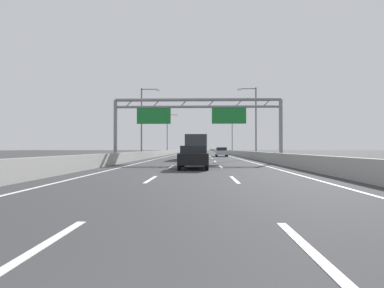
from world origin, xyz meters
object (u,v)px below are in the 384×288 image
Objects in this scene: streetlamp_right_far at (231,131)px; green_car at (191,150)px; orange_car at (200,150)px; red_car at (201,150)px; streetlamp_left_mid at (143,118)px; sign_gantry at (196,113)px; box_truck at (196,146)px; streetlamp_right_mid at (254,118)px; streetlamp_left_far at (168,131)px; silver_car at (221,152)px; black_car at (194,157)px.

streetlamp_right_far is 2.03× the size of green_car.
green_car is 1.05× the size of orange_car.
streetlamp_right_far reaches higher than red_car.
streetlamp_left_mid is at bearing -97.05° from red_car.
green_car is (-3.60, 92.03, -4.07)m from sign_gantry.
orange_car is 0.58× the size of box_truck.
red_car is at bearing -78.49° from green_car.
red_car is at bearing -89.17° from orange_car.
streetlamp_right_mid is 2.03× the size of green_car.
streetlamp_left_far is at bearing -94.20° from green_car.
sign_gantry is 12.94m from streetlamp_right_mid.
sign_gantry is at bearing -90.02° from orange_car.
streetlamp_left_mid is at bearing 180.00° from streetlamp_right_mid.
streetlamp_right_far is 22.77m from silver_car.
sign_gantry is 1.77× the size of streetlamp_left_far.
red_car is at bearing 103.03° from streetlamp_right_far.
sign_gantry is at bearing -101.19° from silver_car.
streetlamp_left_far is at bearing 98.14° from black_car.
sign_gantry reaches higher than black_car.
box_truck reaches higher than silver_car.
box_truck is (7.24, -3.34, -3.77)m from streetlamp_left_mid.
green_car is 1.04× the size of black_car.
streetlamp_left_far reaches higher than red_car.
orange_car is 104.61m from black_car.
streetlamp_right_far reaches higher than sign_gantry.
green_car is at bearing 87.38° from streetlamp_left_mid.
streetlamp_right_mid reaches higher than silver_car.
silver_car is at bearing 82.64° from black_car.
orange_car is at bearing 82.12° from streetlamp_left_far.
silver_car is at bearing -63.09° from streetlamp_left_far.
box_truck reaches higher than orange_car.
streetlamp_left_mid is (-7.32, 10.45, 0.56)m from sign_gantry.
streetlamp_right_mid is 82.48m from green_car.
silver_car is (7.42, -72.70, 0.00)m from green_car.
streetlamp_right_mid is 9.19m from box_truck.
orange_car is 75.28m from silver_car.
red_car is (7.68, 62.17, -4.65)m from streetlamp_left_mid.
streetlamp_right_mid and streetlamp_left_far have the same top height.
streetlamp_right_far is (7.61, 41.30, 0.56)m from sign_gantry.
streetlamp_left_far reaches higher than silver_car.
streetlamp_right_mid is at bearing -83.35° from red_car.
silver_car is at bearing -99.77° from streetlamp_right_far.
streetlamp_left_far reaches higher than green_car.
streetlamp_right_far is 2.28× the size of silver_car.
streetlamp_right_mid is at bearing 0.00° from streetlamp_left_mid.
streetlamp_left_mid is at bearing -90.00° from streetlamp_left_far.
streetlamp_left_far is 14.93m from streetlamp_right_far.
green_car is (3.73, 81.58, -4.64)m from streetlamp_left_mid.
red_car reaches higher than orange_car.
green_car is (-11.20, 81.58, -4.64)m from streetlamp_right_mid.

